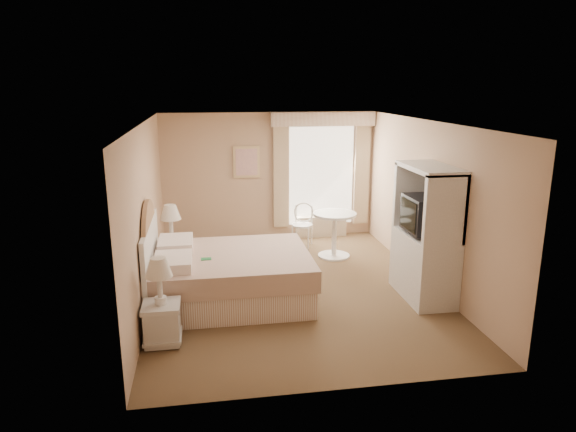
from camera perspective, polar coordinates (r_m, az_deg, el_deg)
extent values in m
cube|color=brown|center=(7.94, 0.55, -7.94)|extent=(4.20, 5.50, 0.01)
cube|color=silver|center=(7.36, 0.60, 10.36)|extent=(4.20, 5.50, 0.01)
cube|color=tan|center=(10.22, -2.10, 4.44)|extent=(4.20, 0.01, 2.50)
cube|color=tan|center=(4.99, 6.07, -6.51)|extent=(4.20, 0.01, 2.50)
cube|color=tan|center=(7.49, -15.45, 0.21)|extent=(0.01, 5.50, 2.50)
cube|color=tan|center=(8.17, 15.24, 1.39)|extent=(0.01, 5.50, 2.50)
cube|color=white|center=(10.37, 3.71, 4.57)|extent=(1.30, 0.02, 2.00)
cube|color=#C9A58C|center=(10.17, -0.81, 4.40)|extent=(0.30, 0.08, 2.05)
cube|color=#C9A58C|center=(10.54, 8.18, 4.62)|extent=(0.30, 0.08, 2.05)
cube|color=tan|center=(10.15, 3.93, 10.73)|extent=(2.05, 0.20, 0.28)
cube|color=beige|center=(10.51, 3.72, -1.10)|extent=(1.00, 0.22, 0.42)
cube|color=#D9B985|center=(10.09, -4.64, 6.01)|extent=(0.52, 0.03, 0.62)
cube|color=beige|center=(10.07, -4.63, 5.99)|extent=(0.42, 0.02, 0.52)
cube|color=tan|center=(7.49, -6.67, -7.85)|extent=(2.26, 1.73, 0.39)
cube|color=beige|center=(7.37, -6.75, -5.37)|extent=(2.33, 1.79, 0.30)
cube|color=white|center=(6.92, -12.67, -5.07)|extent=(0.49, 0.67, 0.15)
cube|color=white|center=(7.70, -12.36, -3.05)|extent=(0.49, 0.67, 0.15)
cube|color=#238343|center=(7.16, -9.09, -4.73)|extent=(0.14, 0.10, 0.01)
cube|color=white|center=(7.39, -14.95, -5.28)|extent=(0.06, 1.83, 1.19)
cylinder|color=#A77B59|center=(7.35, -15.01, -4.49)|extent=(0.05, 1.62, 1.62)
cube|color=silver|center=(6.43, -13.79, -11.69)|extent=(0.41, 0.41, 0.44)
cube|color=silver|center=(6.33, -13.92, -9.68)|extent=(0.44, 0.44, 0.05)
cube|color=silver|center=(6.50, -13.71, -12.88)|extent=(0.44, 0.44, 0.04)
cylinder|color=white|center=(6.30, -13.96, -9.09)|extent=(0.14, 0.14, 0.09)
cylinder|color=white|center=(6.23, -14.06, -7.60)|extent=(0.06, 0.06, 0.35)
cone|color=silver|center=(6.15, -14.20, -5.54)|extent=(0.32, 0.32, 0.23)
cube|color=silver|center=(8.71, -12.66, -4.50)|extent=(0.43, 0.43, 0.46)
cube|color=silver|center=(8.63, -12.76, -2.86)|extent=(0.46, 0.46, 0.06)
cube|color=silver|center=(8.76, -12.61, -5.47)|extent=(0.46, 0.46, 0.05)
cylinder|color=white|center=(8.60, -12.79, -2.39)|extent=(0.15, 0.15, 0.09)
cylinder|color=white|center=(8.55, -12.86, -1.20)|extent=(0.06, 0.06, 0.37)
cone|color=silver|center=(8.49, -12.95, 0.43)|extent=(0.33, 0.33, 0.24)
cylinder|color=white|center=(9.34, 5.11, -4.39)|extent=(0.57, 0.57, 0.03)
cylinder|color=white|center=(9.22, 5.16, -2.10)|extent=(0.09, 0.09, 0.77)
cylinder|color=silver|center=(9.12, 5.22, 0.21)|extent=(0.77, 0.77, 0.04)
cylinder|color=white|center=(9.73, 0.49, -2.39)|extent=(0.03, 0.03, 0.41)
cylinder|color=white|center=(9.67, 2.27, -2.52)|extent=(0.03, 0.03, 0.41)
cylinder|color=white|center=(10.02, 0.91, -1.90)|extent=(0.03, 0.03, 0.41)
cylinder|color=white|center=(9.96, 2.63, -2.02)|extent=(0.03, 0.03, 0.41)
cylinder|color=silver|center=(9.79, 1.58, -1.01)|extent=(0.52, 0.52, 0.04)
torus|color=white|center=(9.85, 1.75, 0.40)|extent=(0.40, 0.24, 0.39)
cylinder|color=white|center=(9.92, 0.92, 0.23)|extent=(0.03, 0.03, 0.36)
cylinder|color=white|center=(9.86, 2.66, 0.13)|extent=(0.03, 0.03, 0.36)
cube|color=silver|center=(7.70, 14.82, -5.37)|extent=(0.58, 1.17, 0.95)
cube|color=silver|center=(6.97, 17.11, 0.56)|extent=(0.58, 0.08, 0.95)
cube|color=silver|center=(7.92, 13.69, 2.42)|extent=(0.58, 0.08, 0.95)
cube|color=silver|center=(7.35, 15.54, 5.17)|extent=(0.58, 1.17, 0.06)
cube|color=silver|center=(7.56, 17.16, 1.61)|extent=(0.04, 1.17, 0.95)
cube|color=black|center=(7.47, 15.05, 0.20)|extent=(0.51, 0.64, 0.51)
cube|color=black|center=(7.37, 13.25, 0.13)|extent=(0.02, 0.53, 0.42)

